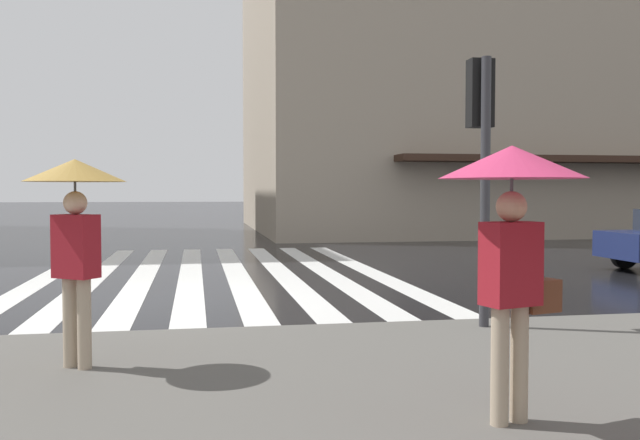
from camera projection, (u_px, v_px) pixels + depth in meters
name	position (u px, v px, depth m)	size (l,w,h in m)	color
ground_plane	(164.00, 303.00, 11.38)	(220.00, 220.00, 0.00)	black
zebra_crossing	(214.00, 273.00, 15.47)	(13.00, 7.50, 0.01)	silver
haussmann_block_corner	(540.00, 38.00, 34.46)	(17.70, 28.29, 19.28)	tan
traffic_signal_post	(482.00, 133.00, 8.66)	(0.44, 0.30, 3.33)	#333338
pedestrian_with_floral_umbrella	(512.00, 200.00, 4.97)	(1.05, 1.05, 2.01)	maroon
pedestrian_in_red_jacket	(75.00, 202.00, 6.55)	(0.94, 0.94, 1.98)	maroon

